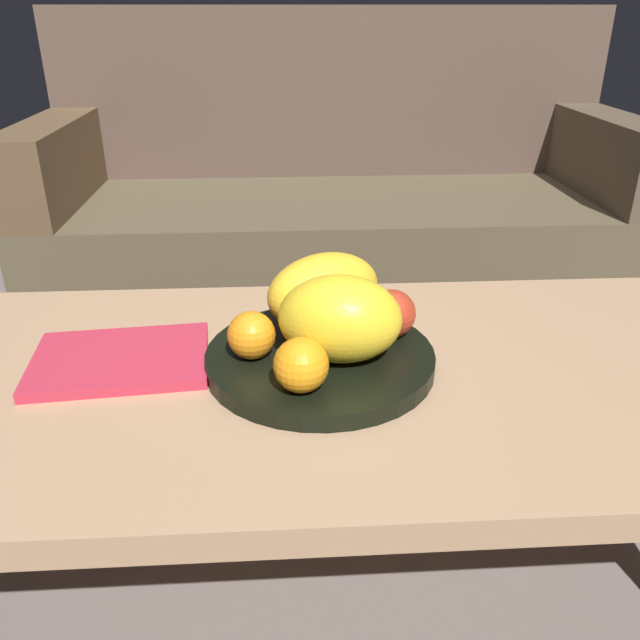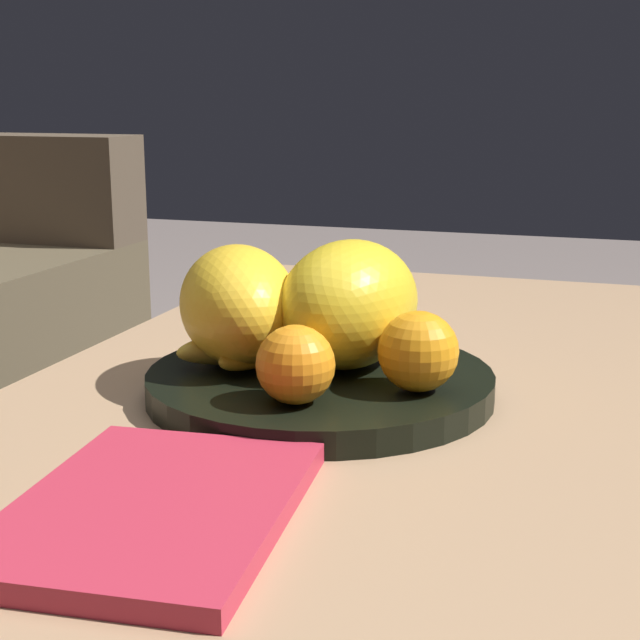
{
  "view_description": "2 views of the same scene",
  "coord_description": "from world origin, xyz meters",
  "px_view_note": "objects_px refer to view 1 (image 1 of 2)",
  "views": [
    {
      "loc": [
        -0.06,
        -0.8,
        0.89
      ],
      "look_at": [
        -0.01,
        0.01,
        0.5
      ],
      "focal_mm": 36.22,
      "sensor_mm": 36.0,
      "label": 1
    },
    {
      "loc": [
        -0.83,
        -0.26,
        0.7
      ],
      "look_at": [
        -0.01,
        0.01,
        0.5
      ],
      "focal_mm": 52.85,
      "sensor_mm": 36.0,
      "label": 2
    }
  ],
  "objects_px": {
    "fruit_bowl": "(320,359)",
    "apple_front": "(392,314)",
    "couch": "(334,219)",
    "melon_large_front": "(340,319)",
    "banana_bunch": "(323,314)",
    "orange_front": "(251,337)",
    "orange_left": "(301,365)",
    "coffee_table": "(328,394)",
    "melon_smaller_beside": "(321,291)",
    "magazine": "(121,360)"
  },
  "relations": [
    {
      "from": "melon_large_front",
      "to": "melon_smaller_beside",
      "type": "xyz_separation_m",
      "value": [
        -0.02,
        0.11,
        -0.0
      ]
    },
    {
      "from": "apple_front",
      "to": "magazine",
      "type": "xyz_separation_m",
      "value": [
        -0.4,
        -0.02,
        -0.05
      ]
    },
    {
      "from": "couch",
      "to": "banana_bunch",
      "type": "height_order",
      "value": "couch"
    },
    {
      "from": "melon_smaller_beside",
      "to": "orange_front",
      "type": "relative_size",
      "value": 2.73
    },
    {
      "from": "melon_large_front",
      "to": "apple_front",
      "type": "height_order",
      "value": "melon_large_front"
    },
    {
      "from": "orange_front",
      "to": "orange_left",
      "type": "bearing_deg",
      "value": -52.8
    },
    {
      "from": "magazine",
      "to": "fruit_bowl",
      "type": "bearing_deg",
      "value": -9.85
    },
    {
      "from": "coffee_table",
      "to": "banana_bunch",
      "type": "height_order",
      "value": "banana_bunch"
    },
    {
      "from": "coffee_table",
      "to": "fruit_bowl",
      "type": "bearing_deg",
      "value": 138.91
    },
    {
      "from": "orange_front",
      "to": "apple_front",
      "type": "height_order",
      "value": "apple_front"
    },
    {
      "from": "fruit_bowl",
      "to": "orange_front",
      "type": "xyz_separation_m",
      "value": [
        -0.1,
        -0.01,
        0.05
      ]
    },
    {
      "from": "fruit_bowl",
      "to": "apple_front",
      "type": "distance_m",
      "value": 0.13
    },
    {
      "from": "banana_bunch",
      "to": "magazine",
      "type": "distance_m",
      "value": 0.3
    },
    {
      "from": "fruit_bowl",
      "to": "melon_large_front",
      "type": "xyz_separation_m",
      "value": [
        0.03,
        -0.02,
        0.07
      ]
    },
    {
      "from": "fruit_bowl",
      "to": "apple_front",
      "type": "height_order",
      "value": "apple_front"
    },
    {
      "from": "banana_bunch",
      "to": "coffee_table",
      "type": "bearing_deg",
      "value": -88.09
    },
    {
      "from": "couch",
      "to": "apple_front",
      "type": "height_order",
      "value": "couch"
    },
    {
      "from": "melon_smaller_beside",
      "to": "magazine",
      "type": "xyz_separation_m",
      "value": [
        -0.3,
        -0.06,
        -0.07
      ]
    },
    {
      "from": "coffee_table",
      "to": "melon_large_front",
      "type": "height_order",
      "value": "melon_large_front"
    },
    {
      "from": "orange_front",
      "to": "couch",
      "type": "bearing_deg",
      "value": 79.43
    },
    {
      "from": "coffee_table",
      "to": "orange_left",
      "type": "bearing_deg",
      "value": -114.43
    },
    {
      "from": "melon_large_front",
      "to": "banana_bunch",
      "type": "height_order",
      "value": "melon_large_front"
    },
    {
      "from": "couch",
      "to": "orange_front",
      "type": "relative_size",
      "value": 25.0
    },
    {
      "from": "coffee_table",
      "to": "couch",
      "type": "height_order",
      "value": "couch"
    },
    {
      "from": "coffee_table",
      "to": "couch",
      "type": "distance_m",
      "value": 1.12
    },
    {
      "from": "couch",
      "to": "orange_front",
      "type": "height_order",
      "value": "couch"
    },
    {
      "from": "couch",
      "to": "melon_smaller_beside",
      "type": "height_order",
      "value": "couch"
    },
    {
      "from": "apple_front",
      "to": "banana_bunch",
      "type": "xyz_separation_m",
      "value": [
        -0.1,
        0.02,
        -0.01
      ]
    },
    {
      "from": "fruit_bowl",
      "to": "magazine",
      "type": "xyz_separation_m",
      "value": [
        -0.29,
        0.02,
        -0.0
      ]
    },
    {
      "from": "coffee_table",
      "to": "apple_front",
      "type": "xyz_separation_m",
      "value": [
        0.1,
        0.05,
        0.1
      ]
    },
    {
      "from": "coffee_table",
      "to": "apple_front",
      "type": "bearing_deg",
      "value": 28.44
    },
    {
      "from": "coffee_table",
      "to": "couch",
      "type": "xyz_separation_m",
      "value": [
        0.1,
        1.11,
        -0.07
      ]
    },
    {
      "from": "coffee_table",
      "to": "melon_large_front",
      "type": "xyz_separation_m",
      "value": [
        0.01,
        -0.01,
        0.13
      ]
    },
    {
      "from": "coffee_table",
      "to": "orange_front",
      "type": "xyz_separation_m",
      "value": [
        -0.11,
        -0.0,
        0.1
      ]
    },
    {
      "from": "coffee_table",
      "to": "orange_left",
      "type": "distance_m",
      "value": 0.14
    },
    {
      "from": "coffee_table",
      "to": "banana_bunch",
      "type": "xyz_separation_m",
      "value": [
        -0.0,
        0.07,
        0.1
      ]
    },
    {
      "from": "magazine",
      "to": "melon_large_front",
      "type": "bearing_deg",
      "value": -13.2
    },
    {
      "from": "orange_front",
      "to": "orange_left",
      "type": "height_order",
      "value": "orange_left"
    },
    {
      "from": "fruit_bowl",
      "to": "orange_front",
      "type": "distance_m",
      "value": 0.11
    },
    {
      "from": "coffee_table",
      "to": "melon_smaller_beside",
      "type": "xyz_separation_m",
      "value": [
        -0.0,
        0.1,
        0.12
      ]
    },
    {
      "from": "coffee_table",
      "to": "orange_front",
      "type": "height_order",
      "value": "orange_front"
    },
    {
      "from": "fruit_bowl",
      "to": "melon_smaller_beside",
      "type": "relative_size",
      "value": 1.78
    },
    {
      "from": "orange_front",
      "to": "orange_left",
      "type": "distance_m",
      "value": 0.11
    },
    {
      "from": "melon_large_front",
      "to": "orange_front",
      "type": "relative_size",
      "value": 2.51
    },
    {
      "from": "coffee_table",
      "to": "orange_front",
      "type": "bearing_deg",
      "value": -177.77
    },
    {
      "from": "orange_front",
      "to": "melon_large_front",
      "type": "bearing_deg",
      "value": -3.27
    },
    {
      "from": "melon_smaller_beside",
      "to": "orange_left",
      "type": "distance_m",
      "value": 0.19
    },
    {
      "from": "fruit_bowl",
      "to": "melon_smaller_beside",
      "type": "bearing_deg",
      "value": 85.52
    },
    {
      "from": "couch",
      "to": "fruit_bowl",
      "type": "relative_size",
      "value": 5.14
    },
    {
      "from": "fruit_bowl",
      "to": "apple_front",
      "type": "xyz_separation_m",
      "value": [
        0.11,
        0.04,
        0.05
      ]
    }
  ]
}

